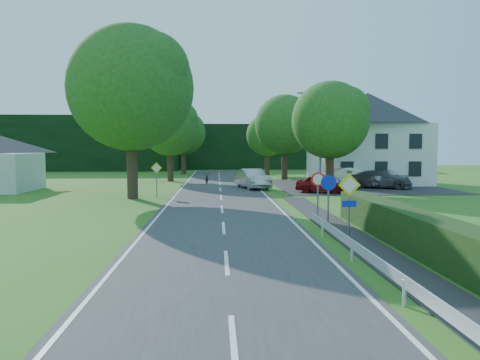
{
  "coord_description": "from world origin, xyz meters",
  "views": [
    {
      "loc": [
        -0.29,
        -7.92,
        3.53
      ],
      "look_at": [
        0.98,
        17.37,
        1.72
      ],
      "focal_mm": 35.0,
      "sensor_mm": 36.0,
      "label": 1
    }
  ],
  "objects": [
    {
      "name": "moving_car",
      "position": [
        2.7,
        30.93,
        0.85
      ],
      "size": [
        2.94,
        5.22,
        1.63
      ],
      "primitive_type": "imported",
      "rotation": [
        0.0,
        0.0,
        0.26
      ],
      "color": "#B3B2B7",
      "rests_on": "road"
    },
    {
      "name": "sign_roundabout",
      "position": [
        4.3,
        10.98,
        1.67
      ],
      "size": [
        0.64,
        0.08,
        2.37
      ],
      "color": "slate",
      "rests_on": "ground"
    },
    {
      "name": "tree_right_mid",
      "position": [
        8.5,
        28.0,
        4.29
      ],
      "size": [
        7.0,
        7.0,
        8.58
      ],
      "primitive_type": null,
      "color": "#195018",
      "rests_on": "ground"
    },
    {
      "name": "road",
      "position": [
        0.0,
        20.0,
        0.02
      ],
      "size": [
        7.0,
        80.0,
        0.04
      ],
      "primitive_type": "cube",
      "color": "#353638",
      "rests_on": "ground"
    },
    {
      "name": "sign_speed_limit",
      "position": [
        4.3,
        12.97,
        1.77
      ],
      "size": [
        0.64,
        0.11,
        2.37
      ],
      "color": "slate",
      "rests_on": "ground"
    },
    {
      "name": "parked_car_silver_a",
      "position": [
        11.48,
        32.27,
        0.88
      ],
      "size": [
        5.29,
        2.42,
        1.68
      ],
      "primitive_type": "imported",
      "rotation": [
        0.0,
        0.0,
        1.44
      ],
      "color": "silver",
      "rests_on": "parking_pad"
    },
    {
      "name": "parking_pad",
      "position": [
        12.0,
        33.0,
        0.02
      ],
      "size": [
        14.0,
        16.0,
        0.04
      ],
      "primitive_type": "cube",
      "color": "#27272A",
      "rests_on": "ground"
    },
    {
      "name": "house_white",
      "position": [
        14.0,
        36.0,
        4.41
      ],
      "size": [
        10.6,
        8.4,
        8.6
      ],
      "color": "white",
      "rests_on": "ground"
    },
    {
      "name": "sign_priority_left",
      "position": [
        -4.5,
        24.98,
        1.72
      ],
      "size": [
        0.78,
        0.09,
        2.44
      ],
      "color": "slate",
      "rests_on": "ground"
    },
    {
      "name": "tree_left_far",
      "position": [
        -5.0,
        40.0,
        4.29
      ],
      "size": [
        7.0,
        7.0,
        8.58
      ],
      "primitive_type": null,
      "color": "#195018",
      "rests_on": "ground"
    },
    {
      "name": "sign_priority_right",
      "position": [
        4.3,
        7.98,
        1.8
      ],
      "size": [
        0.78,
        0.09,
        2.59
      ],
      "color": "slate",
      "rests_on": "ground"
    },
    {
      "name": "line_edge_left",
      "position": [
        -3.25,
        20.0,
        0.04
      ],
      "size": [
        0.12,
        80.0,
        0.01
      ],
      "primitive_type": "cube",
      "color": "white",
      "rests_on": "road"
    },
    {
      "name": "footpath",
      "position": [
        4.95,
        2.0,
        0.02
      ],
      "size": [
        1.5,
        44.0,
        0.04
      ],
      "primitive_type": "cube",
      "color": "#27272A",
      "rests_on": "ground"
    },
    {
      "name": "line_centre",
      "position": [
        0.0,
        20.0,
        0.04
      ],
      "size": [
        0.12,
        80.0,
        0.01
      ],
      "primitive_type": null,
      "color": "white",
      "rests_on": "road"
    },
    {
      "name": "tree_right_back",
      "position": [
        6.0,
        50.0,
        3.78
      ],
      "size": [
        6.2,
        6.2,
        7.56
      ],
      "primitive_type": null,
      "color": "#195018",
      "rests_on": "ground"
    },
    {
      "name": "streetlight",
      "position": [
        8.06,
        30.0,
        4.46
      ],
      "size": [
        2.03,
        0.18,
        8.0
      ],
      "color": "slate",
      "rests_on": "ground"
    },
    {
      "name": "line_edge_right",
      "position": [
        3.25,
        20.0,
        0.04
      ],
      "size": [
        0.12,
        80.0,
        0.01
      ],
      "primitive_type": "cube",
      "color": "white",
      "rests_on": "road"
    },
    {
      "name": "tree_right_far",
      "position": [
        7.0,
        42.0,
        4.54
      ],
      "size": [
        7.4,
        7.4,
        9.09
      ],
      "primitive_type": null,
      "color": "#195018",
      "rests_on": "ground"
    },
    {
      "name": "parked_car_silver_b",
      "position": [
        14.33,
        32.0,
        0.79
      ],
      "size": [
        5.85,
        5.13,
        1.5
      ],
      "primitive_type": "imported",
      "rotation": [
        0.0,
        0.0,
        2.18
      ],
      "color": "#AAA9B0",
      "rests_on": "parking_pad"
    },
    {
      "name": "treeline_left",
      "position": [
        -28.0,
        62.0,
        4.0
      ],
      "size": [
        44.0,
        6.0,
        8.0
      ],
      "primitive_type": "cube",
      "color": "black",
      "rests_on": "ground"
    },
    {
      "name": "parasol",
      "position": [
        9.6,
        30.83,
        0.92
      ],
      "size": [
        2.05,
        2.08,
        1.76
      ],
      "primitive_type": "imported",
      "rotation": [
        0.0,
        0.0,
        0.07
      ],
      "color": "red",
      "rests_on": "parking_pad"
    },
    {
      "name": "tree_left_back",
      "position": [
        -4.5,
        52.0,
        4.04
      ],
      "size": [
        6.6,
        6.6,
        8.07
      ],
      "primitive_type": null,
      "color": "#195018",
      "rests_on": "ground"
    },
    {
      "name": "parked_car_grey",
      "position": [
        13.47,
        30.61,
        0.78
      ],
      "size": [
        5.47,
        4.24,
        1.48
      ],
      "primitive_type": "imported",
      "rotation": [
        0.0,
        0.0,
        1.08
      ],
      "color": "#4B4B50",
      "rests_on": "parking_pad"
    },
    {
      "name": "treeline_right",
      "position": [
        8.0,
        66.0,
        3.5
      ],
      "size": [
        30.0,
        5.0,
        7.0
      ],
      "primitive_type": "cube",
      "color": "black",
      "rests_on": "ground"
    },
    {
      "name": "ground",
      "position": [
        0.0,
        0.0,
        0.0
      ],
      "size": [
        160.0,
        160.0,
        0.0
      ],
      "primitive_type": "plane",
      "color": "#2D5D1A",
      "rests_on": "ground"
    },
    {
      "name": "parked_car_red",
      "position": [
        7.66,
        27.14,
        0.69
      ],
      "size": [
        4.13,
        2.97,
        1.31
      ],
      "primitive_type": "imported",
      "rotation": [
        0.0,
        0.0,
        1.15
      ],
      "color": "maroon",
      "rests_on": "parking_pad"
    },
    {
      "name": "motorcycle",
      "position": [
        -1.2,
        36.23,
        0.54
      ],
      "size": [
        0.74,
        1.93,
        1.0
      ],
      "primitive_type": "imported",
      "rotation": [
        0.0,
        0.0,
        -0.04
      ],
      "color": "black",
      "rests_on": "road"
    },
    {
      "name": "tree_main",
      "position": [
        -6.0,
        24.0,
        5.82
      ],
      "size": [
        9.4,
        9.4,
        11.64
      ],
      "primitive_type": null,
      "color": "#195018",
      "rests_on": "ground"
    }
  ]
}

